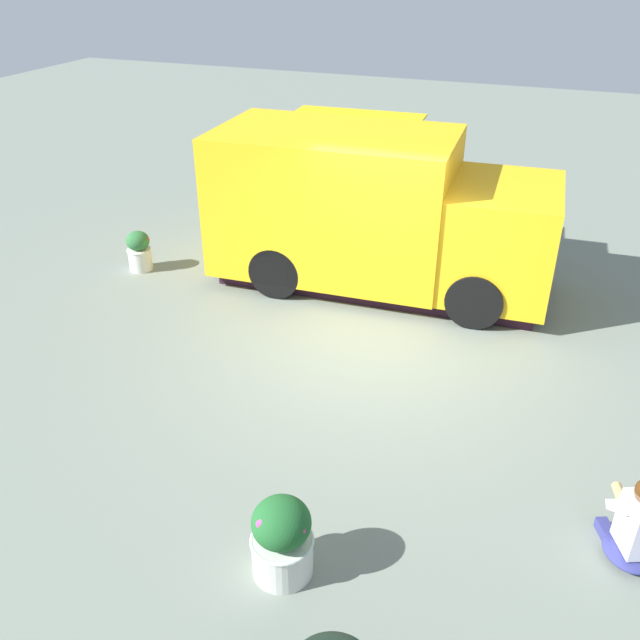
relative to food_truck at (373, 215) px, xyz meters
The scene contains 6 objects.
ground_plane 2.39m from the food_truck, 16.69° to the left, with size 40.00×40.00×0.00m, color slate.
food_truck is the anchor object (origin of this frame).
person_customer 6.02m from the food_truck, 40.11° to the left, with size 0.80×0.61×0.91m.
planter_flowering_near 5.97m from the food_truck, ahead, with size 0.56×0.56×0.81m.
planter_flowering_far 4.29m from the food_truck, 118.68° to the right, with size 0.49×0.49×0.66m.
planter_flowering_side 3.97m from the food_truck, 75.63° to the right, with size 0.41×0.41×0.69m.
Camera 1 is at (7.53, 2.14, 4.91)m, focal length 37.55 mm.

